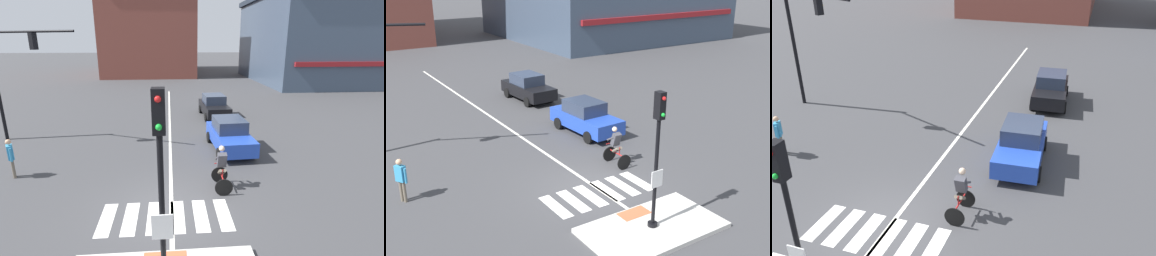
{
  "view_description": "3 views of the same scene",
  "coord_description": "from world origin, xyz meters",
  "views": [
    {
      "loc": [
        0.2,
        -8.29,
        5.4
      ],
      "look_at": [
        1.32,
        5.47,
        1.2
      ],
      "focal_mm": 26.52,
      "sensor_mm": 36.0,
      "label": 1
    },
    {
      "loc": [
        -9.06,
        -12.93,
        8.18
      ],
      "look_at": [
        1.29,
        3.08,
        1.31
      ],
      "focal_mm": 43.21,
      "sensor_mm": 36.0,
      "label": 2
    },
    {
      "loc": [
        5.54,
        -8.61,
        8.1
      ],
      "look_at": [
        0.95,
        5.18,
        1.25
      ],
      "focal_mm": 37.5,
      "sensor_mm": 36.0,
      "label": 3
    }
  ],
  "objects": [
    {
      "name": "pedestrian_at_curb_left",
      "position": [
        -6.29,
        2.97,
        0.98
      ],
      "size": [
        0.37,
        0.49,
        1.67
      ],
      "color": "#6B6051",
      "rests_on": "ground"
    },
    {
      "name": "crosswalk_stripe_d",
      "position": [
        0.38,
        -0.35,
        0.0
      ],
      "size": [
        0.44,
        1.8,
        0.01
      ],
      "primitive_type": "cube",
      "color": "silver",
      "rests_on": "ground"
    },
    {
      "name": "building_corner_left",
      "position": [
        -2.76,
        45.74,
        7.25
      ],
      "size": [
        14.98,
        22.46,
        14.46
      ],
      "color": "brown",
      "rests_on": "ground"
    },
    {
      "name": "lane_centre_line",
      "position": [
        0.18,
        10.0,
        0.0
      ],
      "size": [
        0.14,
        28.0,
        0.01
      ],
      "primitive_type": "cube",
      "color": "silver",
      "rests_on": "ground"
    },
    {
      "name": "crosswalk_stripe_a",
      "position": [
        -1.88,
        -0.35,
        0.0
      ],
      "size": [
        0.44,
        1.8,
        0.01
      ],
      "primitive_type": "cube",
      "color": "silver",
      "rests_on": "ground"
    },
    {
      "name": "crosswalk_stripe_b",
      "position": [
        -1.13,
        -0.35,
        0.0
      ],
      "size": [
        0.44,
        1.8,
        0.01
      ],
      "primitive_type": "cube",
      "color": "silver",
      "rests_on": "ground"
    },
    {
      "name": "building_corner_right",
      "position": [
        23.45,
        32.07,
        5.82
      ],
      "size": [
        22.29,
        21.1,
        11.61
      ],
      "color": "#3D4C60",
      "rests_on": "ground"
    },
    {
      "name": "traffic_light_mast",
      "position": [
        -8.14,
        7.56,
        4.1
      ],
      "size": [
        5.21,
        2.37,
        6.13
      ],
      "color": "black",
      "rests_on": "ground"
    },
    {
      "name": "crosswalk_stripe_f",
      "position": [
        1.88,
        -0.35,
        0.0
      ],
      "size": [
        0.44,
        1.8,
        0.01
      ],
      "primitive_type": "cube",
      "color": "silver",
      "rests_on": "ground"
    },
    {
      "name": "ground_plane",
      "position": [
        0.0,
        0.0,
        0.0
      ],
      "size": [
        300.0,
        300.0,
        0.0
      ],
      "primitive_type": "plane",
      "color": "#3D3D3F"
    },
    {
      "name": "crosswalk_stripe_c",
      "position": [
        -0.38,
        -0.35,
        0.0
      ],
      "size": [
        0.44,
        1.8,
        0.01
      ],
      "primitive_type": "cube",
      "color": "silver",
      "rests_on": "ground"
    },
    {
      "name": "car_black_eastbound_far",
      "position": [
        3.53,
        12.31,
        0.81
      ],
      "size": [
        2.01,
        4.19,
        1.64
      ],
      "color": "black",
      "rests_on": "ground"
    },
    {
      "name": "crosswalk_stripe_e",
      "position": [
        1.13,
        -0.35,
        0.0
      ],
      "size": [
        0.44,
        1.8,
        0.01
      ],
      "primitive_type": "cube",
      "color": "silver",
      "rests_on": "ground"
    },
    {
      "name": "cyclist",
      "position": [
        2.11,
        1.39,
        0.87
      ],
      "size": [
        0.68,
        1.1,
        1.68
      ],
      "color": "black",
      "rests_on": "ground"
    },
    {
      "name": "car_blue_eastbound_mid",
      "position": [
        3.27,
        5.43,
        0.81
      ],
      "size": [
        2.02,
        4.19,
        1.64
      ],
      "color": "#2347B7",
      "rests_on": "ground"
    },
    {
      "name": "signal_pole",
      "position": [
        0.0,
        -3.36,
        2.85
      ],
      "size": [
        0.44,
        0.38,
        4.49
      ],
      "color": "black",
      "rests_on": "traffic_island"
    }
  ]
}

